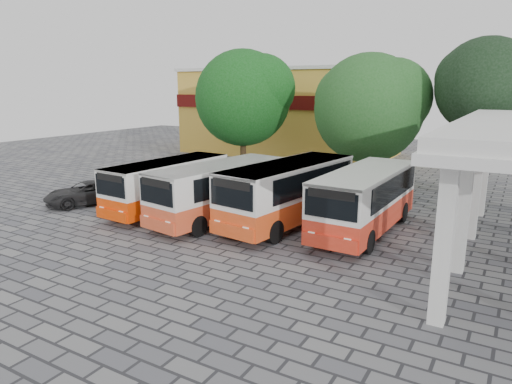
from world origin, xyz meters
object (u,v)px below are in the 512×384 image
Objects in this scene: bus_far_left at (168,182)px; bus_far_right at (365,197)px; parked_car at (87,193)px; bus_centre_left at (219,188)px; bus_centre_right at (288,189)px.

bus_far_left is 0.94× the size of bus_far_right.
parked_car is at bearing -167.54° from bus_far_right.
bus_far_right is 1.76× the size of parked_car.
bus_far_left is 0.94× the size of bus_centre_left.
bus_far_right is (6.89, 1.73, 0.04)m from bus_centre_left.
bus_centre_left reaches higher than bus_far_left.
parked_car is at bearing -163.42° from bus_centre_left.
bus_centre_left is 1.01× the size of bus_far_right.
bus_centre_right reaches higher than bus_centre_left.
bus_far_left is at bearing -169.19° from bus_far_right.
bus_far_left reaches higher than parked_car.
bus_far_left is 3.43m from bus_centre_left.
bus_centre_left is 0.94× the size of bus_centre_right.
parked_car is at bearing -161.44° from bus_centre_right.
bus_centre_right is 1.07× the size of bus_far_right.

